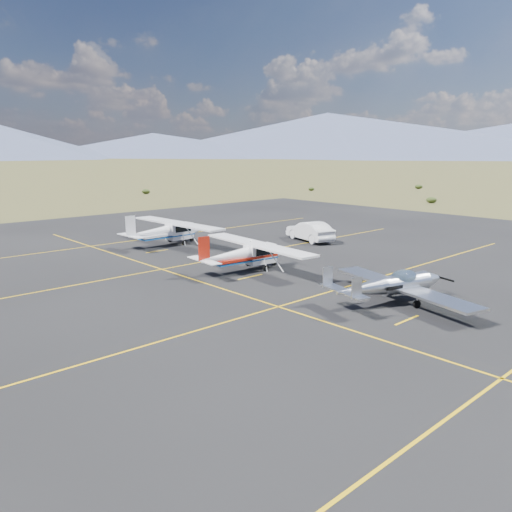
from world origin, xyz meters
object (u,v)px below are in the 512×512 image
aircraft_low_wing (393,285)px  sedan (310,231)px  aircraft_cessna (246,254)px  aircraft_plain (167,231)px

aircraft_low_wing → sedan: (10.54, 15.04, -0.12)m
aircraft_cessna → aircraft_plain: aircraft_plain is taller
aircraft_low_wing → sedan: size_ratio=1.82×
aircraft_plain → sedan: aircraft_plain is taller
aircraft_plain → aircraft_cessna: bearing=-97.5°
aircraft_low_wing → sedan: bearing=69.9°
aircraft_low_wing → aircraft_cessna: size_ratio=0.91×
aircraft_plain → sedan: bearing=-34.6°
aircraft_cessna → aircraft_plain: 11.31m
aircraft_low_wing → aircraft_plain: size_ratio=0.87×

